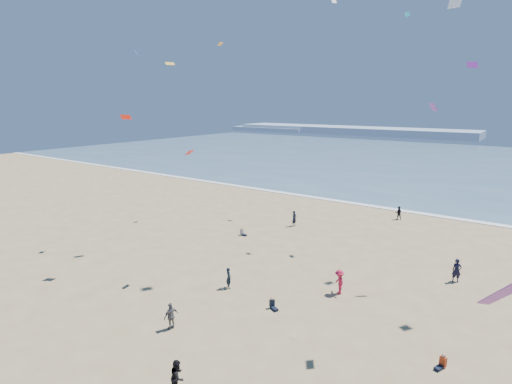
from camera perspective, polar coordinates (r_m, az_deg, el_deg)
The scene contains 7 objects.
ocean at distance 105.10m, azimuth 27.74°, elevation 3.46°, with size 220.00×100.00×0.06m, color #476B84.
surf_line at distance 56.74m, azimuth 20.48°, elevation -2.56°, with size 220.00×1.20×0.08m, color white.
headland_far at distance 193.25m, azimuth 13.14°, elevation 8.57°, with size 110.00×20.00×3.20m, color #7A8EA8.
headland_near at distance 207.58m, azimuth 2.23°, elevation 8.98°, with size 40.00×14.00×2.00m, color #7A8EA8.
standing_flyers at distance 26.51m, azimuth 9.08°, elevation -17.47°, with size 33.79×44.81×1.92m.
seated_group at distance 25.51m, azimuth 2.47°, elevation -19.85°, with size 23.35×29.56×0.84m.
kites_aloft at distance 21.66m, azimuth 23.58°, elevation 11.05°, with size 41.82×45.08×27.84m.
Camera 1 is at (13.58, -8.26, 14.11)m, focal length 28.00 mm.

